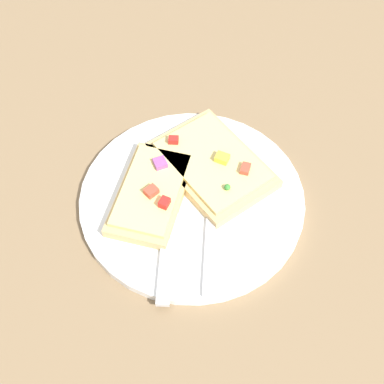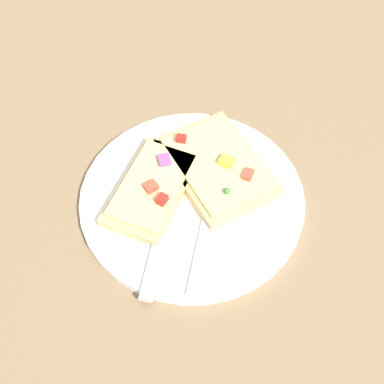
{
  "view_description": "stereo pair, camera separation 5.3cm",
  "coord_description": "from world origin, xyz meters",
  "px_view_note": "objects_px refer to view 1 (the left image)",
  "views": [
    {
      "loc": [
        0.26,
        -0.3,
        0.59
      ],
      "look_at": [
        0.0,
        0.0,
        0.02
      ],
      "focal_mm": 50.0,
      "sensor_mm": 36.0,
      "label": 1
    },
    {
      "loc": [
        0.3,
        -0.26,
        0.59
      ],
      "look_at": [
        0.0,
        0.0,
        0.02
      ],
      "focal_mm": 50.0,
      "sensor_mm": 36.0,
      "label": 2
    }
  ],
  "objects_px": {
    "fork": "(212,207)",
    "knife": "(168,236)",
    "plate": "(192,199)",
    "pizza_slice_corner": "(152,192)",
    "pizza_slice_main": "(212,164)"
  },
  "relations": [
    {
      "from": "pizza_slice_main",
      "to": "pizza_slice_corner",
      "type": "distance_m",
      "value": 0.09
    },
    {
      "from": "fork",
      "to": "knife",
      "type": "xyz_separation_m",
      "value": [
        -0.01,
        -0.07,
        -0.0
      ]
    },
    {
      "from": "plate",
      "to": "pizza_slice_corner",
      "type": "height_order",
      "value": "pizza_slice_corner"
    },
    {
      "from": "fork",
      "to": "pizza_slice_corner",
      "type": "bearing_deg",
      "value": 80.18
    },
    {
      "from": "pizza_slice_corner",
      "to": "plate",
      "type": "bearing_deg",
      "value": -74.78
    },
    {
      "from": "plate",
      "to": "pizza_slice_main",
      "type": "bearing_deg",
      "value": 100.93
    },
    {
      "from": "pizza_slice_main",
      "to": "pizza_slice_corner",
      "type": "xyz_separation_m",
      "value": [
        -0.03,
        -0.09,
        0.0
      ]
    },
    {
      "from": "fork",
      "to": "knife",
      "type": "height_order",
      "value": "knife"
    },
    {
      "from": "plate",
      "to": "knife",
      "type": "distance_m",
      "value": 0.07
    },
    {
      "from": "plate",
      "to": "pizza_slice_corner",
      "type": "xyz_separation_m",
      "value": [
        -0.04,
        -0.04,
        0.02
      ]
    },
    {
      "from": "pizza_slice_main",
      "to": "pizza_slice_corner",
      "type": "relative_size",
      "value": 1.07
    },
    {
      "from": "pizza_slice_main",
      "to": "pizza_slice_corner",
      "type": "bearing_deg",
      "value": 83.85
    },
    {
      "from": "fork",
      "to": "pizza_slice_corner",
      "type": "xyz_separation_m",
      "value": [
        -0.07,
        -0.04,
        0.01
      ]
    },
    {
      "from": "plate",
      "to": "fork",
      "type": "xyz_separation_m",
      "value": [
        0.03,
        0.0,
        0.01
      ]
    },
    {
      "from": "pizza_slice_corner",
      "to": "knife",
      "type": "bearing_deg",
      "value": -144.31
    }
  ]
}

